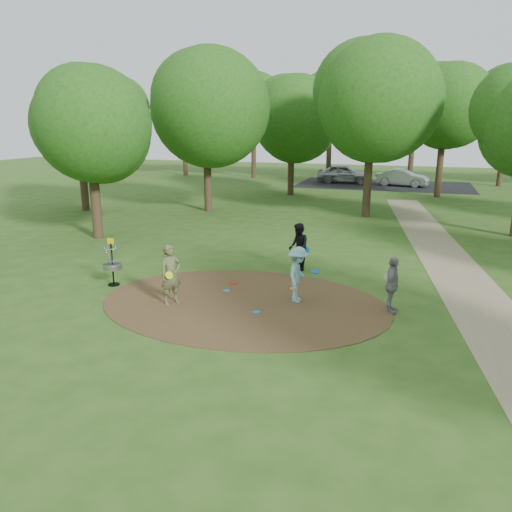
% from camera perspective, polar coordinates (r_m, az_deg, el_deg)
% --- Properties ---
extents(ground, '(100.00, 100.00, 0.00)m').
position_cam_1_polar(ground, '(14.47, -1.44, -5.39)').
color(ground, '#2D5119').
rests_on(ground, ground).
extents(dirt_clearing, '(8.40, 8.40, 0.02)m').
position_cam_1_polar(dirt_clearing, '(14.46, -1.44, -5.36)').
color(dirt_clearing, '#47301C').
rests_on(dirt_clearing, ground).
extents(footpath, '(7.55, 39.89, 0.01)m').
position_cam_1_polar(footpath, '(15.78, 24.18, -4.98)').
color(footpath, '#8C7A5B').
rests_on(footpath, ground).
extents(parking_lot, '(14.00, 8.00, 0.01)m').
position_cam_1_polar(parking_lot, '(43.17, 14.38, 7.88)').
color(parking_lot, black).
rests_on(parking_lot, ground).
extents(player_observer_with_disc, '(0.70, 0.76, 1.74)m').
position_cam_1_polar(player_observer_with_disc, '(14.35, -9.71, -2.10)').
color(player_observer_with_disc, '#535A34').
rests_on(player_observer_with_disc, ground).
extents(player_throwing_with_disc, '(0.93, 1.05, 1.63)m').
position_cam_1_polar(player_throwing_with_disc, '(14.39, 4.81, -2.13)').
color(player_throwing_with_disc, '#83BEC3').
rests_on(player_throwing_with_disc, ground).
extents(player_walking_with_disc, '(0.92, 1.01, 1.68)m').
position_cam_1_polar(player_walking_with_disc, '(17.42, 4.87, 1.02)').
color(player_walking_with_disc, black).
rests_on(player_walking_with_disc, ground).
extents(player_waiting_with_disc, '(0.47, 0.95, 1.57)m').
position_cam_1_polar(player_waiting_with_disc, '(14.02, 15.29, -3.22)').
color(player_waiting_with_disc, gray).
rests_on(player_waiting_with_disc, ground).
extents(disc_ground_cyan, '(0.22, 0.22, 0.02)m').
position_cam_1_polar(disc_ground_cyan, '(15.43, -3.41, -3.98)').
color(disc_ground_cyan, '#1885C6').
rests_on(disc_ground_cyan, dirt_clearing).
extents(disc_ground_blue, '(0.22, 0.22, 0.02)m').
position_cam_1_polar(disc_ground_blue, '(13.72, 0.05, -6.42)').
color(disc_ground_blue, '#0B7BC0').
rests_on(disc_ground_blue, dirt_clearing).
extents(disc_ground_red, '(0.22, 0.22, 0.02)m').
position_cam_1_polar(disc_ground_red, '(16.12, -2.62, -3.11)').
color(disc_ground_red, red).
rests_on(disc_ground_red, dirt_clearing).
extents(car_left, '(4.66, 2.02, 1.57)m').
position_cam_1_polar(car_left, '(43.83, 10.04, 9.24)').
color(car_left, '#9A9BA1').
rests_on(car_left, ground).
extents(car_right, '(4.30, 2.16, 1.35)m').
position_cam_1_polar(car_right, '(42.63, 16.37, 8.57)').
color(car_right, '#9D9EA4').
rests_on(car_right, ground).
extents(disc_ground_orange, '(0.22, 0.22, 0.02)m').
position_cam_1_polar(disc_ground_orange, '(15.63, 4.31, -3.73)').
color(disc_ground_orange, orange).
rests_on(disc_ground_orange, dirt_clearing).
extents(disc_golf_basket, '(0.63, 0.63, 1.54)m').
position_cam_1_polar(disc_golf_basket, '(16.41, -16.14, -0.30)').
color(disc_golf_basket, black).
rests_on(disc_golf_basket, ground).
extents(tree_ring, '(37.58, 45.29, 9.13)m').
position_cam_1_polar(tree_ring, '(22.44, 9.93, 15.40)').
color(tree_ring, '#332316').
rests_on(tree_ring, ground).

